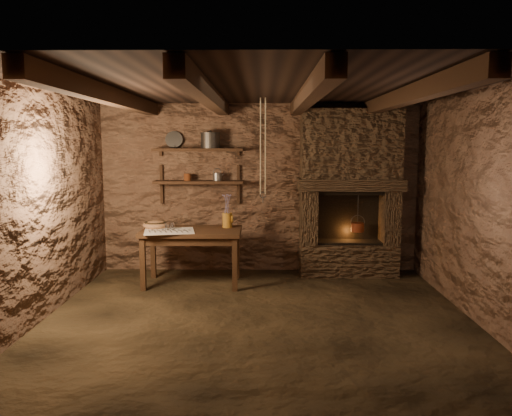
{
  "coord_description": "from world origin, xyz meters",
  "views": [
    {
      "loc": [
        0.05,
        -5.13,
        1.83
      ],
      "look_at": [
        -0.03,
        0.9,
        1.06
      ],
      "focal_mm": 35.0,
      "sensor_mm": 36.0,
      "label": 1
    }
  ],
  "objects_px": {
    "work_table": "(192,255)",
    "red_pot": "(358,227)",
    "stoneware_jug": "(227,213)",
    "iron_stockpot": "(210,141)",
    "wooden_bowl": "(156,225)"
  },
  "relations": [
    {
      "from": "work_table",
      "to": "stoneware_jug",
      "type": "xyz_separation_m",
      "value": [
        0.46,
        0.15,
        0.53
      ]
    },
    {
      "from": "iron_stockpot",
      "to": "red_pot",
      "type": "relative_size",
      "value": 0.49
    },
    {
      "from": "iron_stockpot",
      "to": "red_pot",
      "type": "height_order",
      "value": "iron_stockpot"
    },
    {
      "from": "work_table",
      "to": "stoneware_jug",
      "type": "height_order",
      "value": "stoneware_jug"
    },
    {
      "from": "stoneware_jug",
      "to": "red_pot",
      "type": "distance_m",
      "value": 1.83
    },
    {
      "from": "stoneware_jug",
      "to": "iron_stockpot",
      "type": "bearing_deg",
      "value": 135.34
    },
    {
      "from": "stoneware_jug",
      "to": "wooden_bowl",
      "type": "distance_m",
      "value": 0.96
    },
    {
      "from": "work_table",
      "to": "red_pot",
      "type": "distance_m",
      "value": 2.31
    },
    {
      "from": "stoneware_jug",
      "to": "red_pot",
      "type": "bearing_deg",
      "value": 25.19
    },
    {
      "from": "iron_stockpot",
      "to": "red_pot",
      "type": "xyz_separation_m",
      "value": [
        2.05,
        -0.12,
        -1.18
      ]
    },
    {
      "from": "wooden_bowl",
      "to": "red_pot",
      "type": "relative_size",
      "value": 0.62
    },
    {
      "from": "wooden_bowl",
      "to": "red_pot",
      "type": "distance_m",
      "value": 2.76
    },
    {
      "from": "stoneware_jug",
      "to": "iron_stockpot",
      "type": "xyz_separation_m",
      "value": [
        -0.26,
        0.44,
        0.95
      ]
    },
    {
      "from": "work_table",
      "to": "red_pot",
      "type": "relative_size",
      "value": 2.37
    },
    {
      "from": "iron_stockpot",
      "to": "red_pot",
      "type": "bearing_deg",
      "value": -3.36
    }
  ]
}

